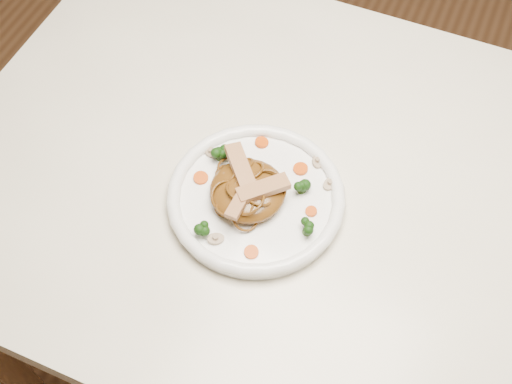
% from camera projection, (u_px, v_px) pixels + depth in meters
% --- Properties ---
extents(ground, '(4.00, 4.00, 0.00)m').
position_uv_depth(ground, '(302.00, 356.00, 1.63)').
color(ground, '#52321C').
rests_on(ground, ground).
extents(table, '(1.20, 0.80, 0.75)m').
position_uv_depth(table, '(324.00, 223.00, 1.08)').
color(table, white).
rests_on(table, ground).
extents(plate, '(0.32, 0.32, 0.02)m').
position_uv_depth(plate, '(256.00, 200.00, 0.98)').
color(plate, white).
rests_on(plate, table).
extents(noodle_mound, '(0.13, 0.13, 0.04)m').
position_uv_depth(noodle_mound, '(248.00, 191.00, 0.96)').
color(noodle_mound, '#583410').
rests_on(noodle_mound, plate).
extents(chicken_a, '(0.07, 0.07, 0.01)m').
position_uv_depth(chicken_a, '(263.00, 189.00, 0.94)').
color(chicken_a, tan).
rests_on(chicken_a, noodle_mound).
extents(chicken_b, '(0.07, 0.07, 0.01)m').
position_uv_depth(chicken_b, '(240.00, 166.00, 0.96)').
color(chicken_b, tan).
rests_on(chicken_b, noodle_mound).
extents(chicken_c, '(0.02, 0.06, 0.01)m').
position_uv_depth(chicken_c, '(240.00, 202.00, 0.93)').
color(chicken_c, tan).
rests_on(chicken_c, noodle_mound).
extents(broccoli_0, '(0.03, 0.03, 0.03)m').
position_uv_depth(broccoli_0, '(302.00, 186.00, 0.97)').
color(broccoli_0, '#153C0C').
rests_on(broccoli_0, plate).
extents(broccoli_1, '(0.04, 0.04, 0.03)m').
position_uv_depth(broccoli_1, '(220.00, 151.00, 1.00)').
color(broccoli_1, '#153C0C').
rests_on(broccoli_1, plate).
extents(broccoli_2, '(0.03, 0.03, 0.03)m').
position_uv_depth(broccoli_2, '(202.00, 227.00, 0.93)').
color(broccoli_2, '#153C0C').
rests_on(broccoli_2, plate).
extents(broccoli_3, '(0.03, 0.03, 0.03)m').
position_uv_depth(broccoli_3, '(308.00, 227.00, 0.93)').
color(broccoli_3, '#153C0C').
rests_on(broccoli_3, plate).
extents(carrot_0, '(0.03, 0.03, 0.00)m').
position_uv_depth(carrot_0, '(301.00, 169.00, 1.00)').
color(carrot_0, '#CF4107').
rests_on(carrot_0, plate).
extents(carrot_1, '(0.02, 0.02, 0.00)m').
position_uv_depth(carrot_1, '(201.00, 178.00, 0.99)').
color(carrot_1, '#CF4107').
rests_on(carrot_1, plate).
extents(carrot_2, '(0.02, 0.02, 0.00)m').
position_uv_depth(carrot_2, '(311.00, 211.00, 0.96)').
color(carrot_2, '#CF4107').
rests_on(carrot_2, plate).
extents(carrot_3, '(0.02, 0.02, 0.00)m').
position_uv_depth(carrot_3, '(262.00, 142.00, 1.03)').
color(carrot_3, '#CF4107').
rests_on(carrot_3, plate).
extents(carrot_4, '(0.03, 0.03, 0.00)m').
position_uv_depth(carrot_4, '(251.00, 252.00, 0.92)').
color(carrot_4, '#CF4107').
rests_on(carrot_4, plate).
extents(mushroom_0, '(0.03, 0.03, 0.01)m').
position_uv_depth(mushroom_0, '(216.00, 239.00, 0.93)').
color(mushroom_0, tan).
rests_on(mushroom_0, plate).
extents(mushroom_1, '(0.03, 0.03, 0.01)m').
position_uv_depth(mushroom_1, '(330.00, 184.00, 0.98)').
color(mushroom_1, tan).
rests_on(mushroom_1, plate).
extents(mushroom_2, '(0.03, 0.03, 0.01)m').
position_uv_depth(mushroom_2, '(211.00, 152.00, 1.02)').
color(mushroom_2, tan).
rests_on(mushroom_2, plate).
extents(mushroom_3, '(0.03, 0.03, 0.01)m').
position_uv_depth(mushroom_3, '(317.00, 162.00, 1.01)').
color(mushroom_3, tan).
rests_on(mushroom_3, plate).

